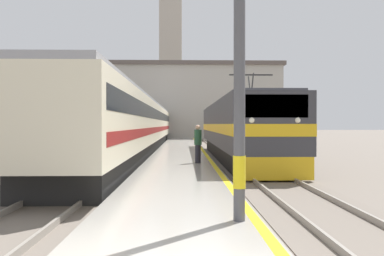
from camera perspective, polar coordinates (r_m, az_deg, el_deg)
ground_plane at (r=33.35m, az=-1.66°, el=-2.92°), size 200.00×200.00×0.00m
platform at (r=28.35m, az=-1.71°, el=-3.28°), size 3.33×140.00×0.25m
rail_track_near at (r=28.53m, az=5.00°, el=-3.45°), size 2.84×140.00×0.16m
rail_track_far at (r=28.54m, az=-7.87°, el=-3.45°), size 2.84×140.00×0.16m
locomotive_train at (r=22.07m, az=6.86°, el=-0.19°), size 2.92×18.31×4.36m
passenger_train at (r=33.20m, az=-6.94°, el=0.48°), size 2.92×49.68×3.65m
catenary_mast at (r=7.31m, az=8.15°, el=18.67°), size 2.42×0.23×7.98m
person_on_platform at (r=17.16m, az=0.91°, el=-2.28°), size 0.34×0.34×1.75m
clock_tower at (r=62.07m, az=-3.26°, el=13.87°), size 4.43×4.43×31.04m
station_building at (r=50.00m, az=-0.61°, el=4.03°), size 24.61×6.67×10.03m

